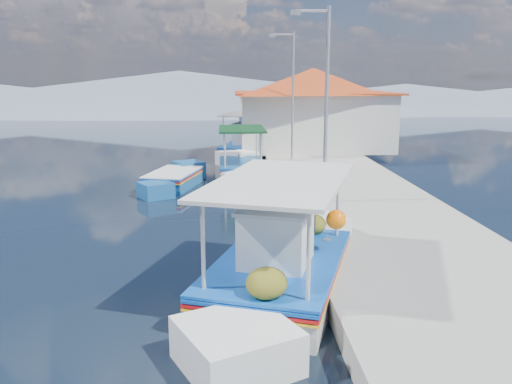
{
  "coord_description": "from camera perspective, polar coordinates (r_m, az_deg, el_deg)",
  "views": [
    {
      "loc": [
        1.63,
        -14.37,
        4.42
      ],
      "look_at": [
        2.31,
        -0.17,
        1.3
      ],
      "focal_mm": 36.89,
      "sensor_mm": 36.0,
      "label": 1
    }
  ],
  "objects": [
    {
      "name": "ground",
      "position": [
        15.12,
        -8.84,
        -4.77
      ],
      "size": [
        160.0,
        160.0,
        0.0
      ],
      "primitive_type": "plane",
      "color": "black",
      "rests_on": "ground"
    },
    {
      "name": "quay",
      "position": [
        21.23,
        8.92,
        0.9
      ],
      "size": [
        5.0,
        44.0,
        0.5
      ],
      "primitive_type": "cube",
      "color": "gray",
      "rests_on": "ground"
    },
    {
      "name": "bollards",
      "position": [
        20.1,
        3.51,
        1.54
      ],
      "size": [
        0.2,
        17.2,
        0.3
      ],
      "color": "#A5A8AD",
      "rests_on": "quay"
    },
    {
      "name": "main_caique",
      "position": [
        11.04,
        2.43,
        -8.32
      ],
      "size": [
        4.07,
        7.81,
        2.71
      ],
      "rotation": [
        0.0,
        0.0,
        0.32
      ],
      "color": "white",
      "rests_on": "ground"
    },
    {
      "name": "caique_green_canopy",
      "position": [
        23.65,
        -1.54,
        2.51
      ],
      "size": [
        2.05,
        6.56,
        2.45
      ],
      "rotation": [
        0.0,
        0.0,
        -0.02
      ],
      "color": "white",
      "rests_on": "ground"
    },
    {
      "name": "caique_blue_hull",
      "position": [
        21.79,
        -8.96,
        1.23
      ],
      "size": [
        2.48,
        5.34,
        0.98
      ],
      "rotation": [
        0.0,
        0.0,
        0.24
      ],
      "color": "#174F8B",
      "rests_on": "ground"
    },
    {
      "name": "caique_far",
      "position": [
        29.53,
        -0.97,
        4.76
      ],
      "size": [
        3.55,
        7.56,
        2.73
      ],
      "rotation": [
        0.0,
        0.0,
        0.25
      ],
      "color": "white",
      "rests_on": "ground"
    },
    {
      "name": "harbor_building",
      "position": [
        29.77,
        6.17,
        9.14
      ],
      "size": [
        10.49,
        10.49,
        4.4
      ],
      "color": "silver",
      "rests_on": "quay"
    },
    {
      "name": "lamp_post_near",
      "position": [
        16.63,
        7.35,
        10.32
      ],
      "size": [
        1.21,
        0.14,
        6.0
      ],
      "color": "#A5A8AD",
      "rests_on": "quay"
    },
    {
      "name": "lamp_post_far",
      "position": [
        25.54,
        3.8,
        11.08
      ],
      "size": [
        1.21,
        0.14,
        6.0
      ],
      "color": "#A5A8AD",
      "rests_on": "quay"
    },
    {
      "name": "mountain_ridge",
      "position": [
        70.58,
        1.27,
        10.45
      ],
      "size": [
        171.4,
        96.0,
        5.5
      ],
      "color": "slate",
      "rests_on": "ground"
    }
  ]
}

